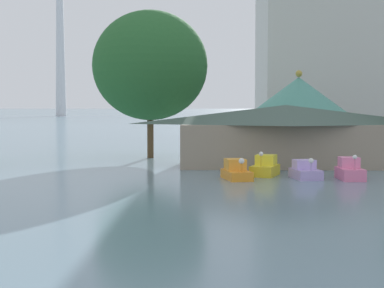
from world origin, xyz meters
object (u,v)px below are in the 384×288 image
Objects in this scene: boathouse at (286,134)px; pedal_boat_orange at (236,171)px; pedal_boat_pink at (350,171)px; background_building_block at (382,55)px; pedal_boat_lavender at (305,171)px; green_roof_pavilion at (298,109)px; shoreline_tree_mid at (150,66)px; pedal_boat_yellow at (265,167)px.

pedal_boat_orange is at bearing -115.99° from boathouse.
background_building_block is at bearing 160.48° from pedal_boat_pink.
green_roof_pavilion reaches higher than pedal_boat_lavender.
shoreline_tree_mid is at bearing -139.89° from pedal_boat_pink.
pedal_boat_lavender is 8.59m from boathouse.
green_roof_pavilion is at bearing -123.61° from background_building_block.
pedal_boat_yellow is (2.04, 2.10, 0.04)m from pedal_boat_orange.
pedal_boat_yellow is at bearing -57.33° from shoreline_tree_mid.
background_building_block reaches higher than pedal_boat_yellow.
background_building_block is (22.35, 46.42, 11.13)m from pedal_boat_orange.
pedal_boat_yellow reaches higher than pedal_boat_lavender.
pedal_boat_lavender is 2.79m from pedal_boat_pink.
background_building_block reaches higher than green_roof_pavilion.
green_roof_pavilion reaches higher than boathouse.
pedal_boat_lavender is 0.20× the size of shoreline_tree_mid.
boathouse is 1.68× the size of green_roof_pavilion.
pedal_boat_yellow is 5.55m from pedal_boat_pink.
boathouse is at bearing -115.65° from background_building_block.
boathouse is (4.26, 8.74, 1.98)m from pedal_boat_orange.
pedal_boat_pink is at bearing -90.88° from green_roof_pavilion.
pedal_boat_lavender is 50.63m from background_building_block.
green_roof_pavilion is at bearing 150.27° from pedal_boat_orange.
pedal_boat_pink reaches higher than pedal_boat_lavender.
boathouse reaches higher than pedal_boat_lavender.
pedal_boat_pink is at bearing -71.05° from boathouse.
shoreline_tree_mid reaches higher than pedal_boat_pink.
pedal_boat_pink is 24.41m from green_roof_pavilion.
pedal_boat_yellow is at bearing -104.09° from green_roof_pavilion.
pedal_boat_pink is (7.22, 0.10, 0.05)m from pedal_boat_orange.
pedal_boat_orange is 1.03× the size of pedal_boat_yellow.
background_building_block is (14.76, 22.21, 7.27)m from green_roof_pavilion.
pedal_boat_yellow is 18.28m from shoreline_tree_mid.
pedal_boat_lavender is (2.41, -1.71, -0.07)m from pedal_boat_yellow.
green_roof_pavilion is (0.37, 24.11, 3.81)m from pedal_boat_pink.
pedal_boat_lavender is at bearing 82.67° from pedal_boat_orange.
shoreline_tree_mid reaches higher than pedal_boat_orange.
shoreline_tree_mid is at bearing -127.73° from pedal_boat_yellow.
pedal_boat_pink is at bearing -108.09° from background_building_block.
background_building_block is (20.31, 44.32, 11.09)m from pedal_boat_yellow.
background_building_block reaches higher than pedal_boat_lavender.
pedal_boat_orange is 1.15× the size of pedal_boat_pink.
background_building_block is (18.09, 37.68, 9.15)m from boathouse.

